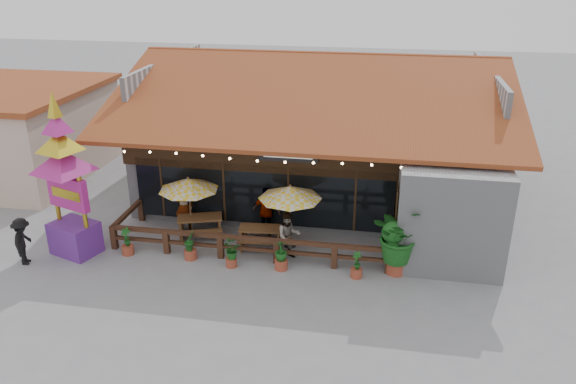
% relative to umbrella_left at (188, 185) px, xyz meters
% --- Properties ---
extents(ground, '(100.00, 100.00, 0.00)m').
position_rel_umbrella_left_xyz_m(ground, '(4.08, -0.98, -2.08)').
color(ground, gray).
rests_on(ground, ground).
extents(restaurant_building, '(15.50, 14.73, 6.09)m').
position_rel_umbrella_left_xyz_m(restaurant_building, '(4.34, 5.63, 0.12)').
color(restaurant_building, '#B6B6BB').
rests_on(restaurant_building, ground).
extents(patio_railing, '(10.00, 2.60, 0.92)m').
position_rel_umbrella_left_xyz_m(patio_railing, '(1.83, -1.25, -1.47)').
color(patio_railing, '#412417').
rests_on(patio_railing, ground).
extents(neighbor_building, '(8.40, 8.40, 4.22)m').
position_rel_umbrella_left_xyz_m(neighbor_building, '(-10.92, 5.02, 0.05)').
color(neighbor_building, '#C9AE98').
rests_on(neighbor_building, ground).
extents(umbrella_left, '(2.69, 2.69, 2.39)m').
position_rel_umbrella_left_xyz_m(umbrella_left, '(0.00, 0.00, 0.00)').
color(umbrella_left, brown).
rests_on(umbrella_left, ground).
extents(umbrella_right, '(2.64, 2.64, 2.44)m').
position_rel_umbrella_left_xyz_m(umbrella_right, '(3.83, -0.21, 0.04)').
color(umbrella_right, brown).
rests_on(umbrella_right, ground).
extents(picnic_table_left, '(2.02, 1.87, 0.80)m').
position_rel_umbrella_left_xyz_m(picnic_table_left, '(0.35, 0.01, -1.55)').
color(picnic_table_left, brown).
rests_on(picnic_table_left, ground).
extents(picnic_table_right, '(1.67, 1.48, 0.74)m').
position_rel_umbrella_left_xyz_m(picnic_table_right, '(2.77, -0.37, -1.58)').
color(picnic_table_right, brown).
rests_on(picnic_table_right, ground).
extents(thai_sign_tower, '(2.96, 2.96, 6.30)m').
position_rel_umbrella_left_xyz_m(thai_sign_tower, '(-3.63, -2.00, 1.24)').
color(thai_sign_tower, '#5E2587').
rests_on(thai_sign_tower, ground).
extents(tropical_plant, '(2.32, 2.34, 2.44)m').
position_rel_umbrella_left_xyz_m(tropical_plant, '(7.65, -1.45, -0.69)').
color(tropical_plant, brown).
rests_on(tropical_plant, ground).
extents(diner_a, '(0.79, 0.62, 1.92)m').
position_rel_umbrella_left_xyz_m(diner_a, '(-0.43, 0.47, -1.12)').
color(diner_a, '#3A2212').
rests_on(diner_a, ground).
extents(diner_b, '(1.04, 0.95, 1.74)m').
position_rel_umbrella_left_xyz_m(diner_b, '(3.93, -1.08, -1.21)').
color(diner_b, '#3A2212').
rests_on(diner_b, ground).
extents(diner_c, '(1.18, 0.67, 1.89)m').
position_rel_umbrella_left_xyz_m(diner_c, '(2.79, 0.61, -1.14)').
color(diner_c, '#3A2212').
rests_on(diner_c, ground).
extents(pedestrian, '(0.91, 1.23, 1.70)m').
position_rel_umbrella_left_xyz_m(pedestrian, '(-4.94, -3.02, -1.24)').
color(pedestrian, black).
rests_on(pedestrian, ground).
extents(planter_a, '(0.42, 0.42, 1.03)m').
position_rel_umbrella_left_xyz_m(planter_a, '(-1.76, -1.81, -1.65)').
color(planter_a, brown).
rests_on(planter_a, ground).
extents(planter_b, '(0.45, 0.49, 1.08)m').
position_rel_umbrella_left_xyz_m(planter_b, '(0.55, -1.74, -1.60)').
color(planter_b, brown).
rests_on(planter_b, ground).
extents(planter_c, '(0.67, 0.62, 0.94)m').
position_rel_umbrella_left_xyz_m(planter_c, '(2.10, -2.00, -1.56)').
color(planter_c, brown).
rests_on(planter_c, ground).
extents(planter_d, '(0.51, 0.51, 1.08)m').
position_rel_umbrella_left_xyz_m(planter_d, '(3.82, -1.88, -1.56)').
color(planter_d, brown).
rests_on(planter_d, ground).
extents(planter_e, '(0.40, 0.39, 0.95)m').
position_rel_umbrella_left_xyz_m(planter_e, '(6.37, -1.96, -1.69)').
color(planter_e, brown).
rests_on(planter_e, ground).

